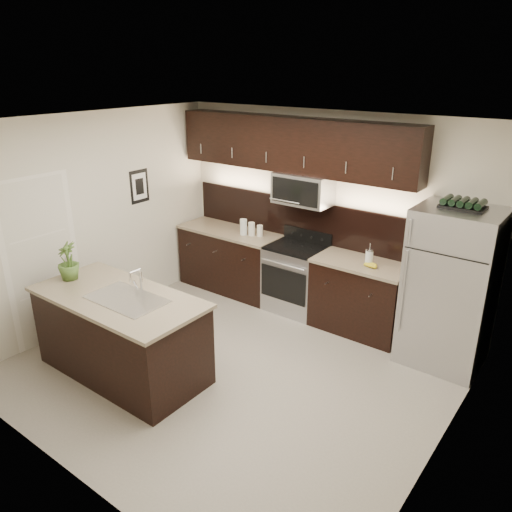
# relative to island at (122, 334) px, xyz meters

# --- Properties ---
(ground) EXTENTS (4.50, 4.50, 0.00)m
(ground) POSITION_rel_island_xyz_m (0.94, 0.75, -0.47)
(ground) COLOR gray
(ground) RESTS_ON ground
(room_walls) EXTENTS (4.52, 4.02, 2.71)m
(room_walls) POSITION_rel_island_xyz_m (0.83, 0.71, 1.22)
(room_walls) COLOR beige
(room_walls) RESTS_ON ground
(counter_run) EXTENTS (3.51, 0.65, 0.94)m
(counter_run) POSITION_rel_island_xyz_m (0.48, 2.44, -0.00)
(counter_run) COLOR black
(counter_run) RESTS_ON ground
(upper_fixtures) EXTENTS (3.49, 0.40, 1.66)m
(upper_fixtures) POSITION_rel_island_xyz_m (0.51, 2.59, 1.67)
(upper_fixtures) COLOR black
(upper_fixtures) RESTS_ON counter_run
(island) EXTENTS (1.96, 0.96, 0.94)m
(island) POSITION_rel_island_xyz_m (0.00, 0.00, 0.00)
(island) COLOR black
(island) RESTS_ON ground
(sink_faucet) EXTENTS (0.84, 0.50, 0.28)m
(sink_faucet) POSITION_rel_island_xyz_m (0.15, 0.01, 0.48)
(sink_faucet) COLOR silver
(sink_faucet) RESTS_ON island
(refrigerator) EXTENTS (0.88, 0.79, 1.82)m
(refrigerator) POSITION_rel_island_xyz_m (2.74, 2.38, 0.44)
(refrigerator) COLOR #B2B2B7
(refrigerator) RESTS_ON ground
(wine_rack) EXTENTS (0.45, 0.28, 0.10)m
(wine_rack) POSITION_rel_island_xyz_m (2.74, 2.38, 1.40)
(wine_rack) COLOR black
(wine_rack) RESTS_ON refrigerator
(plant) EXTENTS (0.27, 0.27, 0.44)m
(plant) POSITION_rel_island_xyz_m (-0.78, -0.04, 0.69)
(plant) COLOR #456628
(plant) RESTS_ON island
(canisters) EXTENTS (0.32, 0.18, 0.23)m
(canisters) POSITION_rel_island_xyz_m (-0.10, 2.42, 0.57)
(canisters) COLOR silver
(canisters) RESTS_ON counter_run
(french_press) EXTENTS (0.10, 0.10, 0.28)m
(french_press) POSITION_rel_island_xyz_m (1.75, 2.39, 0.57)
(french_press) COLOR silver
(french_press) RESTS_ON counter_run
(bananas) EXTENTS (0.19, 0.16, 0.05)m
(bananas) POSITION_rel_island_xyz_m (1.76, 2.36, 0.50)
(bananas) COLOR gold
(bananas) RESTS_ON counter_run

